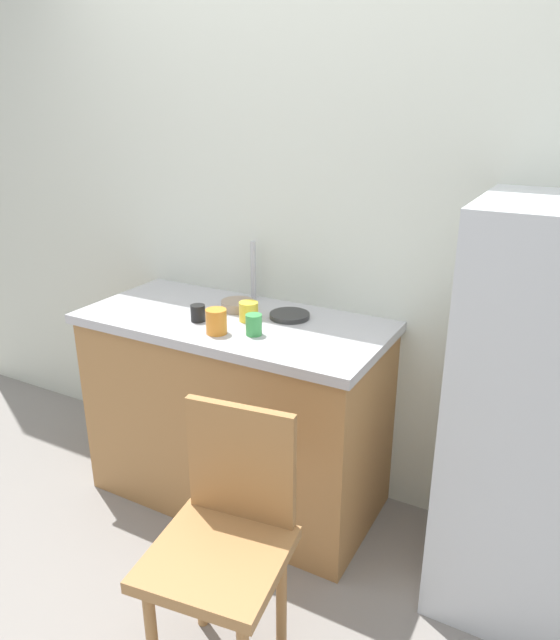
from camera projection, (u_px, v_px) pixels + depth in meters
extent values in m
plane|color=gray|center=(184.00, 600.00, 2.20)|extent=(8.00, 8.00, 0.00)
cube|color=silver|center=(307.00, 208.00, 2.56)|extent=(4.80, 0.10, 2.63)
cube|color=#A87542|center=(237.00, 414.00, 2.66)|extent=(1.28, 0.60, 0.85)
cube|color=#B7B7BC|center=(234.00, 322.00, 2.50)|extent=(1.32, 0.64, 0.04)
cylinder|color=#B7B7BC|center=(253.00, 271.00, 2.67)|extent=(0.02, 0.02, 0.27)
cube|color=silver|center=(551.00, 422.00, 1.98)|extent=(0.63, 0.59, 1.47)
cylinder|color=#A87542|center=(200.00, 573.00, 2.02)|extent=(0.04, 0.04, 0.45)
cylinder|color=#A87542|center=(281.00, 598.00, 1.92)|extent=(0.04, 0.04, 0.45)
cube|color=#A87542|center=(217.00, 558.00, 1.76)|extent=(0.45, 0.45, 0.04)
cube|color=#A87542|center=(241.00, 462.00, 1.84)|extent=(0.36, 0.08, 0.40)
cylinder|color=gray|center=(238.00, 305.00, 2.58)|extent=(0.15, 0.15, 0.04)
cylinder|color=#2D2D2D|center=(290.00, 316.00, 2.49)|extent=(0.17, 0.17, 0.02)
cylinder|color=black|center=(198.00, 313.00, 2.44)|extent=(0.06, 0.06, 0.07)
cylinder|color=yellow|center=(249.00, 311.00, 2.44)|extent=(0.08, 0.08, 0.08)
cylinder|color=orange|center=(216.00, 321.00, 2.31)|extent=(0.08, 0.08, 0.10)
cylinder|color=green|center=(254.00, 325.00, 2.29)|extent=(0.06, 0.06, 0.08)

